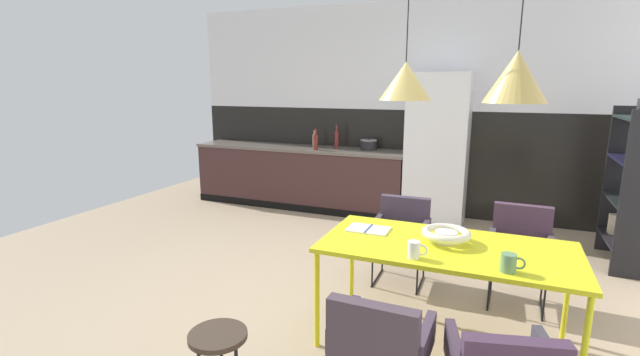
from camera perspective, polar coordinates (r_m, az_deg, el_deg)
name	(u,v)px	position (r m, az deg, el deg)	size (l,w,h in m)	color
ground_plane	(315,308)	(3.76, -0.66, -16.45)	(8.27, 8.27, 0.00)	tan
back_wall_splashback_dark	(401,161)	(6.38, 10.50, 2.19)	(6.36, 0.12, 1.45)	black
back_wall_panel_upper	(406,56)	(6.30, 11.02, 15.25)	(6.36, 0.12, 1.45)	silver
kitchen_counter	(299,177)	(6.56, -2.72, 0.18)	(3.20, 0.63, 0.89)	#3E2525
refrigerator_column	(437,149)	(5.91, 14.93, 3.62)	(0.76, 0.60, 1.94)	silver
dining_table	(447,251)	(3.14, 16.06, -9.13)	(1.67, 0.83, 0.73)	#CECC1C
armchair_by_stool	(402,228)	(4.14, 10.55, -6.38)	(0.50, 0.48, 0.77)	#3C313F
armchair_near_window	(379,342)	(2.44, 7.60, -20.28)	(0.50, 0.48, 0.77)	#3C313F
armchair_head_of_table	(520,243)	(4.02, 24.52, -7.62)	(0.50, 0.48, 0.81)	#3C313F
fruit_bowl	(446,234)	(3.16, 15.99, -7.00)	(0.33, 0.33, 0.09)	silver
open_book	(368,229)	(3.32, 6.29, -6.61)	(0.30, 0.21, 0.02)	white
mug_wide_latte	(509,263)	(2.81, 23.28, -10.06)	(0.14, 0.09, 0.11)	#5B8456
mug_white_ceramic	(414,250)	(2.84, 12.12, -9.05)	(0.13, 0.08, 0.11)	white
cooking_pot	(369,145)	(6.22, 6.31, 4.31)	(0.23, 0.23, 0.17)	black
bottle_oil_tall	(315,140)	(6.45, -0.71, 4.90)	(0.06, 0.06, 0.24)	tan
bottle_vinegar_dark	(337,139)	(6.32, 2.17, 5.09)	(0.06, 0.06, 0.34)	maroon
bottle_wine_green	(316,142)	(6.17, -0.56, 4.72)	(0.07, 0.07, 0.29)	maroon
side_stool	(218,342)	(2.61, -13.05, -19.93)	(0.32, 0.32, 0.48)	#382B21
open_shelf_unit	(630,185)	(5.28, 35.18, -0.70)	(0.30, 0.79, 1.67)	black
pendant_lamp_over_table_near	(405,81)	(3.03, 11.00, 12.23)	(0.34, 0.34, 1.15)	black
pendant_lamp_over_table_far	(516,77)	(2.94, 24.06, 11.88)	(0.37, 0.37, 1.16)	black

